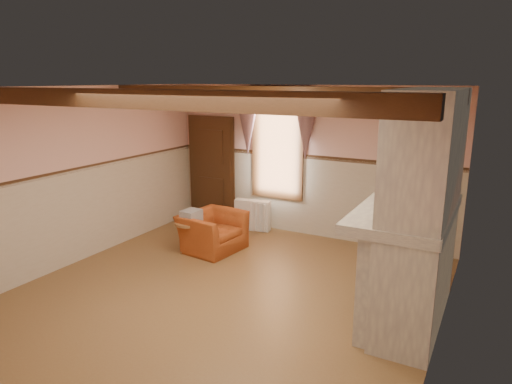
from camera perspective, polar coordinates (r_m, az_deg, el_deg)
The scene contains 25 objects.
floor at distance 6.45m, azimuth -4.36°, elevation -12.83°, with size 5.50×6.00×0.01m, color brown.
ceiling at distance 5.76m, azimuth -4.88°, elevation 12.91°, with size 5.50×6.00×0.01m, color silver.
wall_back at distance 8.56m, azimuth 6.42°, elevation 3.77°, with size 5.50×0.02×2.80m, color #DEA599.
wall_left at distance 7.77m, azimuth -21.89°, elevation 1.80°, with size 0.02×6.00×2.80m, color #DEA599.
wall_right at distance 5.06m, azimuth 22.60°, elevation -4.41°, with size 0.02×6.00×2.80m, color #DEA599.
wainscot at distance 6.15m, azimuth -4.49°, elevation -6.57°, with size 5.50×6.00×1.50m, color #C2B39C, non-canonical shape.
chair_rail at distance 5.93m, azimuth -4.63°, elevation 0.24°, with size 5.50×6.00×0.08m, color black, non-canonical shape.
firebox at distance 6.05m, azimuth 15.25°, elevation -10.44°, with size 0.20×0.95×0.90m, color black.
armchair at distance 7.97m, azimuth -5.48°, elevation -4.94°, with size 1.01×0.88×0.66m, color #994219.
side_table at distance 7.90m, azimuth -8.33°, elevation -5.61°, with size 0.49×0.49×0.55m, color brown.
book_stack at distance 7.80m, azimuth -8.11°, elevation -2.96°, with size 0.26×0.32×0.20m, color #B7AD8C.
radiator at distance 8.97m, azimuth -0.44°, elevation -2.89°, with size 0.70×0.18×0.60m, color white.
bowl at distance 5.56m, azimuth 18.06°, elevation -1.73°, with size 0.36×0.36×0.09m, color brown.
mantel_clock at distance 6.44m, azimuth 19.67°, elevation 0.74°, with size 0.14×0.24×0.20m, color #31200D.
oil_lamp at distance 6.03m, azimuth 19.06°, elevation 0.33°, with size 0.11×0.11×0.28m, color #BE8B35.
candle_red at distance 5.04m, azimuth 16.95°, elevation -2.78°, with size 0.06×0.06×0.16m, color maroon.
jar_yellow at distance 5.09m, azimuth 17.04°, elevation -2.87°, with size 0.06×0.06×0.12m, color gold.
fireplace at distance 5.67m, azimuth 20.04°, elevation -2.27°, with size 0.85×2.00×2.80m, color gray.
mantel at distance 5.70m, azimuth 18.22°, elevation -2.44°, with size 1.05×2.05×0.12m, color gray.
overmantel_mirror at distance 5.60m, azimuth 16.83°, elevation 3.80°, with size 0.06×1.44×1.04m, color silver.
door at distance 9.55m, azimuth -5.53°, elevation 2.72°, with size 1.10×0.10×2.10m, color black.
window at distance 8.73m, azimuth 2.72°, elevation 5.71°, with size 1.06×0.08×2.02m, color white.
window_drapes at distance 8.59m, azimuth 2.50°, elevation 9.60°, with size 1.30×0.14×1.40m, color gray.
ceiling_beam_front at distance 4.80m, azimuth -12.88°, elevation 11.23°, with size 5.50×0.18×0.20m, color black.
ceiling_beam_back at distance 6.80m, azimuth 0.82°, elevation 12.26°, with size 5.50×0.18×0.20m, color black.
Camera 1 is at (3.16, -4.81, 2.90)m, focal length 32.00 mm.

